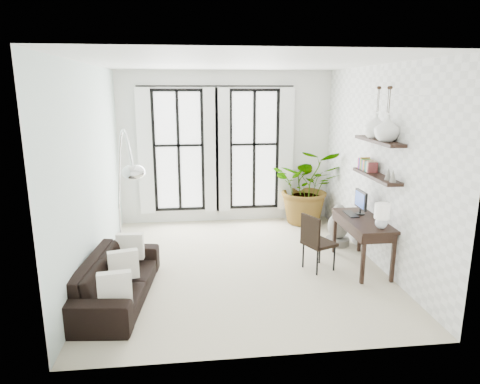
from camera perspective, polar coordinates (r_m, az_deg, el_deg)
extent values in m
plane|color=beige|center=(7.15, -0.07, -9.67)|extent=(5.00, 5.00, 0.00)
plane|color=white|center=(6.58, -0.08, 16.87)|extent=(5.00, 5.00, 0.00)
plane|color=silver|center=(6.80, -19.27, 2.46)|extent=(0.00, 5.00, 5.00)
plane|color=white|center=(7.29, 17.82, 3.27)|extent=(0.00, 5.00, 5.00)
plane|color=white|center=(9.14, -1.88, 5.89)|extent=(4.50, 0.00, 4.50)
cube|color=white|center=(9.09, -8.19, 5.39)|extent=(1.00, 0.02, 2.50)
cube|color=white|center=(9.03, -12.53, 5.16)|extent=(0.30, 0.04, 2.60)
cube|color=white|center=(9.00, -3.85, 5.42)|extent=(0.30, 0.04, 2.60)
cube|color=white|center=(9.18, 1.88, 5.61)|extent=(1.00, 0.02, 2.50)
cube|color=white|center=(9.01, -2.32, 5.45)|extent=(0.30, 0.04, 2.60)
cube|color=white|center=(9.21, 6.18, 5.56)|extent=(0.30, 0.04, 2.60)
cylinder|color=black|center=(8.92, -3.20, 13.93)|extent=(3.20, 0.03, 0.03)
cube|color=black|center=(6.99, 17.69, 2.02)|extent=(0.25, 1.30, 0.05)
cube|color=black|center=(6.90, 18.01, 6.50)|extent=(0.25, 1.30, 0.05)
cube|color=#D83665|center=(7.46, 16.04, 3.74)|extent=(0.16, 0.04, 0.18)
cube|color=#3132AE|center=(7.42, 16.17, 3.68)|extent=(0.16, 0.04, 0.18)
cube|color=#C6822C|center=(7.38, 16.30, 3.62)|extent=(0.16, 0.03, 0.18)
cube|color=green|center=(7.34, 16.44, 3.55)|extent=(0.16, 0.04, 0.18)
cube|color=purple|center=(7.30, 16.57, 3.49)|extent=(0.16, 0.04, 0.18)
cube|color=orange|center=(7.26, 16.71, 3.43)|extent=(0.16, 0.04, 0.18)
cube|color=#494949|center=(7.22, 16.85, 3.36)|extent=(0.16, 0.04, 0.18)
cube|color=teal|center=(7.18, 16.99, 3.30)|extent=(0.16, 0.04, 0.18)
cube|color=#CCB892|center=(7.14, 17.13, 3.23)|extent=(0.16, 0.04, 0.18)
cube|color=brown|center=(7.10, 17.28, 3.17)|extent=(0.16, 0.04, 0.18)
cone|color=gray|center=(6.61, 19.16, 2.30)|extent=(0.10, 0.10, 0.18)
cone|color=gray|center=(6.48, 19.73, 2.03)|extent=(0.10, 0.10, 0.18)
imported|color=black|center=(6.19, -16.09, -11.02)|extent=(1.02, 2.15, 0.61)
cube|color=white|center=(5.46, -16.34, -12.17)|extent=(0.40, 0.12, 0.40)
cube|color=white|center=(6.09, -15.27, -9.33)|extent=(0.40, 0.12, 0.40)
cube|color=white|center=(6.74, -14.42, -7.03)|extent=(0.40, 0.12, 0.40)
imported|color=#2D7228|center=(9.21, 8.98, 0.79)|extent=(1.73, 1.59, 1.62)
cube|color=black|center=(7.09, 16.09, -3.64)|extent=(0.58, 1.37, 0.04)
cube|color=black|center=(7.11, 15.89, -4.38)|extent=(0.53, 1.30, 0.13)
cube|color=black|center=(6.59, 16.09, -8.65)|extent=(0.05, 0.05, 0.76)
cube|color=black|center=(6.78, 19.74, -8.30)|extent=(0.05, 0.05, 0.76)
cube|color=black|center=(7.69, 12.51, -5.20)|extent=(0.05, 0.05, 0.76)
cube|color=black|center=(7.85, 15.71, -5.00)|extent=(0.05, 0.05, 0.76)
cube|color=black|center=(7.27, 15.83, -0.98)|extent=(0.04, 0.42, 0.30)
cube|color=navy|center=(7.26, 15.65, -0.99)|extent=(0.00, 0.36, 0.24)
cube|color=black|center=(7.28, 14.56, -2.86)|extent=(0.15, 0.40, 0.02)
sphere|color=silver|center=(6.63, 18.30, -4.02)|extent=(0.18, 0.18, 0.18)
cylinder|color=white|center=(6.57, 18.43, -2.44)|extent=(0.22, 0.22, 0.22)
cube|color=black|center=(6.95, 10.51, -6.76)|extent=(0.57, 0.57, 0.05)
cube|color=black|center=(6.75, 9.35, -5.15)|extent=(0.21, 0.41, 0.48)
cylinder|color=black|center=(6.83, 9.45, -9.16)|extent=(0.03, 0.03, 0.40)
cylinder|color=black|center=(6.93, 12.24, -8.95)|extent=(0.03, 0.03, 0.40)
cylinder|color=black|center=(7.14, 8.68, -8.11)|extent=(0.03, 0.03, 0.40)
cylinder|color=black|center=(7.24, 11.36, -7.92)|extent=(0.03, 0.03, 0.40)
cylinder|color=silver|center=(7.31, -15.37, -9.25)|extent=(0.34, 0.34, 0.10)
cylinder|color=silver|center=(7.14, -15.61, -5.71)|extent=(0.03, 0.03, 0.95)
ellipsoid|color=silver|center=(5.75, -14.01, 2.59)|extent=(0.31, 0.31, 0.20)
cylinder|color=gray|center=(8.21, 12.86, -6.41)|extent=(0.43, 0.43, 0.13)
ellipsoid|color=gray|center=(8.11, 12.97, -4.41)|extent=(0.39, 0.39, 0.47)
sphere|color=gray|center=(8.02, 13.08, -2.36)|extent=(0.22, 0.22, 0.22)
imported|color=white|center=(6.66, 19.04, 8.05)|extent=(0.37, 0.37, 0.38)
imported|color=white|center=(7.02, 17.64, 8.41)|extent=(0.37, 0.37, 0.38)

